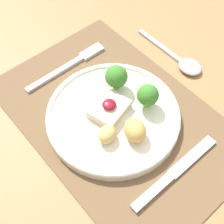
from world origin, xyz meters
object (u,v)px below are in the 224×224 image
fork (72,64)px  spoon (184,63)px  dinner_plate (114,113)px  knife (170,177)px

fork → spoon: (0.16, 0.19, 0.00)m
dinner_plate → fork: (-0.17, 0.02, -0.01)m
dinner_plate → knife: dinner_plate is taller
knife → spoon: 0.28m
dinner_plate → knife: bearing=-3.3°
spoon → knife: bearing=-56.4°
fork → knife: (0.33, -0.03, 0.00)m
fork → spoon: bearing=47.6°
dinner_plate → fork: dinner_plate is taller
fork → dinner_plate: bearing=-9.3°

